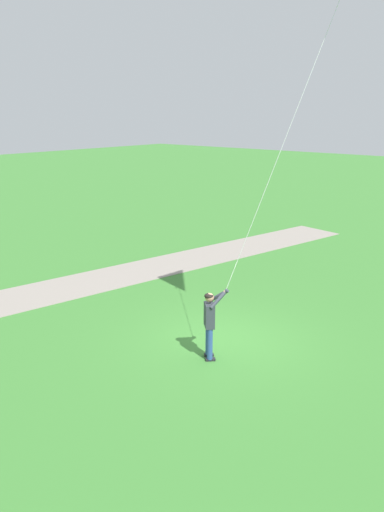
% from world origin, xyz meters
% --- Properties ---
extents(ground_plane, '(120.00, 120.00, 0.00)m').
position_xyz_m(ground_plane, '(0.00, 0.00, 0.00)').
color(ground_plane, '#3D7F33').
extents(walkway_path, '(8.24, 31.90, 0.02)m').
position_xyz_m(walkway_path, '(7.04, 2.00, 0.01)').
color(walkway_path, gray).
rests_on(walkway_path, ground).
extents(person_kite_flyer, '(0.59, 0.60, 1.83)m').
position_xyz_m(person_kite_flyer, '(-0.34, 1.06, 1.05)').
color(person_kite_flyer, '#232328').
rests_on(person_kite_flyer, ground).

